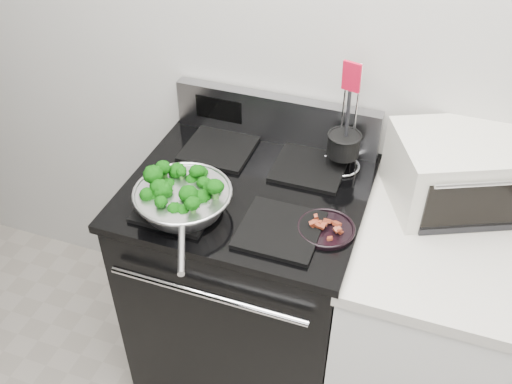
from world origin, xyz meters
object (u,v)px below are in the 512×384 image
at_px(bacon_plate, 326,226).
at_px(utensil_holder, 343,150).
at_px(gas_range, 248,280).
at_px(skillet, 183,199).
at_px(toaster_oven, 460,171).

xyz_separation_m(bacon_plate, utensil_holder, (-0.03, 0.33, 0.05)).
height_order(gas_range, skillet, gas_range).
height_order(skillet, utensil_holder, utensil_holder).
bearing_deg(skillet, utensil_holder, 18.99).
relative_size(skillet, utensil_holder, 1.15).
bearing_deg(toaster_oven, bacon_plate, -162.73).
distance_m(utensil_holder, toaster_oven, 0.38).
distance_m(bacon_plate, toaster_oven, 0.48).
distance_m(gas_range, skillet, 0.56).
bearing_deg(toaster_oven, gas_range, 172.01).
height_order(gas_range, utensil_holder, utensil_holder).
bearing_deg(utensil_holder, skillet, -123.00).
bearing_deg(bacon_plate, skillet, -171.77).
relative_size(gas_range, utensil_holder, 2.79).
xyz_separation_m(gas_range, toaster_oven, (0.65, 0.19, 0.55)).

